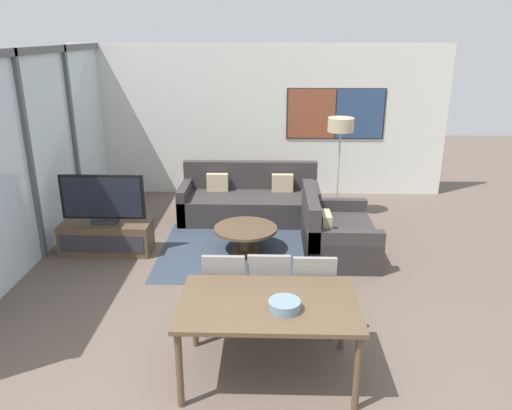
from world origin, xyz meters
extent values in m
cube|color=silver|center=(0.00, 6.14, 1.40)|extent=(6.95, 0.06, 2.80)
cube|color=#2D2D33|center=(1.41, 6.10, 1.55)|extent=(1.82, 0.01, 0.94)
cube|color=brown|center=(0.96, 6.10, 1.55)|extent=(0.87, 0.02, 0.90)
cube|color=navy|center=(1.86, 6.10, 1.55)|extent=(0.87, 0.02, 0.90)
cube|color=silver|center=(-2.98, 3.07, 1.40)|extent=(0.02, 6.14, 2.80)
cube|color=#515156|center=(-2.95, 3.07, 2.75)|extent=(0.07, 6.14, 0.10)
cube|color=#515156|center=(-2.95, 3.07, 1.40)|extent=(0.07, 0.08, 2.80)
cube|color=#515156|center=(-2.95, 4.61, 1.40)|extent=(0.07, 0.08, 2.80)
cube|color=#333D4C|center=(-0.13, 3.37, 0.00)|extent=(2.43, 2.11, 0.01)
cube|color=brown|center=(-2.11, 3.27, 0.22)|extent=(1.26, 0.46, 0.44)
cube|color=#2D2D33|center=(-2.11, 3.03, 0.22)|extent=(1.16, 0.01, 0.24)
cube|color=#2D2D33|center=(-2.11, 3.27, 0.47)|extent=(0.36, 0.20, 0.05)
cube|color=#2D2D33|center=(-2.11, 3.27, 0.53)|extent=(0.06, 0.03, 0.08)
cube|color=black|center=(-2.11, 3.27, 0.83)|extent=(1.16, 0.04, 0.63)
cube|color=black|center=(-2.11, 3.25, 0.83)|extent=(1.08, 0.01, 0.57)
cube|color=#383333|center=(-0.13, 4.66, 0.21)|extent=(2.28, 0.97, 0.42)
cube|color=#383333|center=(-0.13, 5.07, 0.45)|extent=(2.28, 0.16, 0.90)
cube|color=#383333|center=(-1.21, 4.66, 0.30)|extent=(0.14, 0.97, 0.60)
cube|color=#383333|center=(0.94, 4.66, 0.30)|extent=(0.14, 0.97, 0.60)
cube|color=#C6B289|center=(-0.68, 4.89, 0.57)|extent=(0.36, 0.12, 0.30)
cube|color=#C6B289|center=(0.42, 4.89, 0.57)|extent=(0.36, 0.12, 0.30)
cube|color=#383333|center=(1.18, 3.32, 0.21)|extent=(0.97, 1.42, 0.42)
cube|color=#383333|center=(0.78, 3.32, 0.45)|extent=(0.16, 1.42, 0.90)
cube|color=#383333|center=(1.18, 2.68, 0.30)|extent=(0.97, 0.14, 0.60)
cube|color=#383333|center=(1.18, 3.96, 0.30)|extent=(0.97, 0.14, 0.60)
cube|color=#C6B289|center=(0.96, 3.01, 0.57)|extent=(0.12, 0.36, 0.30)
cylinder|color=brown|center=(-0.13, 3.37, 0.01)|extent=(0.40, 0.40, 0.03)
cylinder|color=brown|center=(-0.13, 3.37, 0.16)|extent=(0.16, 0.16, 0.32)
cylinder|color=brown|center=(-0.13, 3.37, 0.34)|extent=(0.90, 0.90, 0.04)
cube|color=brown|center=(0.20, 0.63, 0.74)|extent=(1.57, 0.98, 0.04)
cylinder|color=brown|center=(-0.52, 0.20, 0.36)|extent=(0.06, 0.06, 0.72)
cylinder|color=brown|center=(0.93, 0.20, 0.36)|extent=(0.06, 0.06, 0.72)
cylinder|color=brown|center=(-0.52, 1.06, 0.36)|extent=(0.06, 0.06, 0.72)
cylinder|color=brown|center=(0.93, 1.06, 0.36)|extent=(0.06, 0.06, 0.72)
cube|color=gray|center=(-0.24, 1.41, 0.43)|extent=(0.46, 0.46, 0.06)
cube|color=gray|center=(-0.24, 1.20, 0.69)|extent=(0.42, 0.05, 0.46)
cylinder|color=brown|center=(-0.44, 1.21, 0.20)|extent=(0.04, 0.04, 0.40)
cylinder|color=brown|center=(-0.04, 1.21, 0.20)|extent=(0.04, 0.04, 0.40)
cylinder|color=brown|center=(-0.44, 1.61, 0.20)|extent=(0.04, 0.04, 0.40)
cylinder|color=brown|center=(-0.04, 1.61, 0.20)|extent=(0.04, 0.04, 0.40)
cube|color=gray|center=(0.20, 1.43, 0.43)|extent=(0.46, 0.46, 0.06)
cube|color=gray|center=(0.20, 1.23, 0.69)|extent=(0.42, 0.05, 0.46)
cylinder|color=brown|center=(0.00, 1.23, 0.20)|extent=(0.04, 0.04, 0.40)
cylinder|color=brown|center=(0.40, 1.23, 0.20)|extent=(0.04, 0.04, 0.40)
cylinder|color=brown|center=(0.00, 1.63, 0.20)|extent=(0.04, 0.04, 0.40)
cylinder|color=brown|center=(0.40, 1.63, 0.20)|extent=(0.04, 0.04, 0.40)
cube|color=gray|center=(0.65, 1.40, 0.43)|extent=(0.46, 0.46, 0.06)
cube|color=gray|center=(0.65, 1.19, 0.69)|extent=(0.42, 0.05, 0.46)
cylinder|color=brown|center=(0.45, 1.20, 0.20)|extent=(0.04, 0.04, 0.40)
cylinder|color=brown|center=(0.85, 1.20, 0.20)|extent=(0.04, 0.04, 0.40)
cylinder|color=brown|center=(0.45, 1.60, 0.20)|extent=(0.04, 0.04, 0.40)
cylinder|color=brown|center=(0.85, 1.60, 0.20)|extent=(0.04, 0.04, 0.40)
cylinder|color=slate|center=(0.34, 0.50, 0.80)|extent=(0.27, 0.27, 0.09)
torus|color=slate|center=(0.34, 0.50, 0.84)|extent=(0.28, 0.28, 0.02)
cylinder|color=#2D2D33|center=(1.33, 4.74, 0.01)|extent=(0.28, 0.28, 0.02)
cylinder|color=#B7B7BC|center=(1.33, 4.74, 0.75)|extent=(0.03, 0.03, 1.45)
cylinder|color=#C6B289|center=(1.33, 4.74, 1.59)|extent=(0.42, 0.42, 0.22)
camera|label=1|loc=(0.20, -3.20, 2.99)|focal=35.00mm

